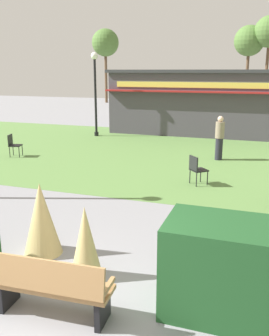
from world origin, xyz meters
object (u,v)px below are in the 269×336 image
object	(u,v)px
cafe_chair_east	(13,144)
parked_car_west_slot	(192,105)
tree_right_bg	(105,43)
lamppost_far	(95,84)
food_kiosk	(207,101)
tree_center_bg	(249,41)
parked_car_center_slot	(262,107)
park_bench	(51,286)
person_standing	(219,138)
cafe_chair_center	(196,168)

from	to	relation	value
cafe_chair_east	parked_car_west_slot	world-z (taller)	parked_car_west_slot
tree_right_bg	lamppost_far	bearing A→B (deg)	-68.33
food_kiosk	tree_center_bg	distance (m)	17.26
lamppost_far	parked_car_center_slot	xyz separation A→B (m)	(8.12, 12.73, -2.02)
parked_car_center_slot	tree_center_bg	xyz separation A→B (m)	(-1.62, 7.41, 5.32)
park_bench	person_standing	world-z (taller)	person_standing
parked_car_center_slot	tree_right_bg	distance (m)	18.25
tree_center_bg	parked_car_west_slot	bearing A→B (deg)	-117.21
food_kiosk	cafe_chair_center	xyz separation A→B (m)	(1.23, -10.44, -1.18)
person_standing	lamppost_far	bearing A→B (deg)	170.20
cafe_chair_east	person_standing	size ratio (longest dim) A/B	0.53
tree_right_bg	tree_center_bg	size ratio (longest dim) A/B	1.02
park_bench	lamppost_far	size ratio (longest dim) A/B	0.41
lamppost_far	food_kiosk	size ratio (longest dim) A/B	0.41
tree_center_bg	parked_car_center_slot	bearing A→B (deg)	-77.66
person_standing	parked_car_center_slot	distance (m)	16.24
lamppost_far	tree_right_bg	size ratio (longest dim) A/B	0.56
parked_car_west_slot	tree_center_bg	world-z (taller)	tree_center_bg
park_bench	person_standing	bearing A→B (deg)	84.08
food_kiosk	tree_right_bg	world-z (taller)	tree_right_bg
cafe_chair_east	parked_car_center_slot	distance (m)	20.46
lamppost_far	parked_car_center_slot	bearing A→B (deg)	57.46
cafe_chair_east	food_kiosk	bearing A→B (deg)	54.83
parked_car_west_slot	parked_car_center_slot	world-z (taller)	same
food_kiosk	lamppost_far	bearing A→B (deg)	-146.57
cafe_chair_center	person_standing	xyz separation A→B (m)	(0.26, 3.53, 0.33)
person_standing	tree_right_bg	bearing A→B (deg)	139.47
cafe_chair_east	person_standing	distance (m)	8.11
lamppost_far	cafe_chair_center	size ratio (longest dim) A/B	4.77
lamppost_far	food_kiosk	distance (m)	6.36
park_bench	tree_center_bg	distance (m)	34.45
park_bench	lamppost_far	xyz separation A→B (m)	(-5.66, 13.87, 2.19)
lamppost_far	cafe_chair_center	distance (m)	9.76
person_standing	tree_center_bg	world-z (taller)	tree_center_bg
food_kiosk	cafe_chair_east	distance (m)	11.07
food_kiosk	parked_car_west_slot	xyz separation A→B (m)	(-2.56, 9.26, -1.06)
cafe_chair_center	food_kiosk	bearing A→B (deg)	96.73
food_kiosk	person_standing	bearing A→B (deg)	-77.80
food_kiosk	tree_center_bg	world-z (taller)	tree_center_bg
lamppost_far	food_kiosk	xyz separation A→B (m)	(5.25, 3.46, -0.96)
cafe_chair_center	tree_center_bg	distance (m)	27.66
parked_car_west_slot	tree_right_bg	bearing A→B (deg)	146.39
lamppost_far	person_standing	world-z (taller)	lamppost_far
lamppost_far	tree_center_bg	world-z (taller)	tree_center_bg
person_standing	cafe_chair_center	bearing A→B (deg)	-76.94
cafe_chair_east	tree_right_bg	size ratio (longest dim) A/B	0.12
park_bench	food_kiosk	size ratio (longest dim) A/B	0.17
cafe_chair_center	tree_center_bg	xyz separation A→B (m)	(0.02, 27.12, 5.44)
parked_car_west_slot	parked_car_center_slot	distance (m)	5.43
park_bench	cafe_chair_center	distance (m)	6.94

